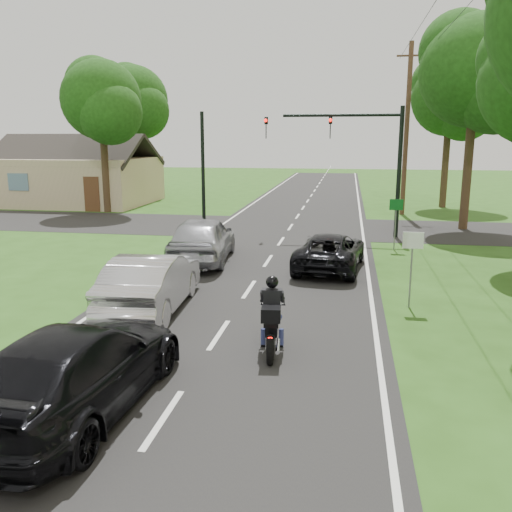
# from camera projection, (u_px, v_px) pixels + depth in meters

# --- Properties ---
(ground) EXTENTS (140.00, 140.00, 0.00)m
(ground) POSITION_uv_depth(u_px,v_px,m) (219.00, 335.00, 12.93)
(ground) COLOR #274C15
(ground) RESTS_ON ground
(road) EXTENTS (8.00, 100.00, 0.01)m
(road) POSITION_uv_depth(u_px,v_px,m) (275.00, 250.00, 22.55)
(road) COLOR black
(road) RESTS_ON ground
(cross_road) EXTENTS (60.00, 7.00, 0.01)m
(cross_road) POSITION_uv_depth(u_px,v_px,m) (290.00, 227.00, 28.33)
(cross_road) COLOR black
(cross_road) RESTS_ON ground
(motorcycle_rider) EXTENTS (0.61, 2.02, 1.74)m
(motorcycle_rider) POSITION_uv_depth(u_px,v_px,m) (272.00, 323.00, 11.75)
(motorcycle_rider) COLOR black
(motorcycle_rider) RESTS_ON ground
(dark_suv) EXTENTS (2.60, 4.82, 1.29)m
(dark_suv) POSITION_uv_depth(u_px,v_px,m) (330.00, 251.00, 19.25)
(dark_suv) COLOR black
(dark_suv) RESTS_ON road
(silver_sedan) EXTENTS (1.93, 4.85, 1.57)m
(silver_sedan) POSITION_uv_depth(u_px,v_px,m) (152.00, 282.00, 14.64)
(silver_sedan) COLOR silver
(silver_sedan) RESTS_ON road
(silver_suv) EXTENTS (2.50, 5.27, 1.74)m
(silver_suv) POSITION_uv_depth(u_px,v_px,m) (202.00, 239.00, 20.35)
(silver_suv) COLOR #9C9DA3
(silver_suv) RESTS_ON road
(dark_car_behind) EXTENTS (2.37, 5.36, 1.53)m
(dark_car_behind) POSITION_uv_depth(u_px,v_px,m) (78.00, 368.00, 9.21)
(dark_car_behind) COLOR black
(dark_car_behind) RESTS_ON road
(traffic_signal) EXTENTS (6.38, 0.44, 6.00)m
(traffic_signal) POSITION_uv_depth(u_px,v_px,m) (359.00, 148.00, 24.96)
(traffic_signal) COLOR black
(traffic_signal) RESTS_ON ground
(signal_pole_far) EXTENTS (0.20, 0.20, 6.00)m
(signal_pole_far) POSITION_uv_depth(u_px,v_px,m) (203.00, 166.00, 30.46)
(signal_pole_far) COLOR black
(signal_pole_far) RESTS_ON ground
(utility_pole_far) EXTENTS (1.60, 0.28, 10.00)m
(utility_pole_far) POSITION_uv_depth(u_px,v_px,m) (407.00, 129.00, 31.99)
(utility_pole_far) COLOR brown
(utility_pole_far) RESTS_ON ground
(sign_white) EXTENTS (0.55, 0.07, 2.12)m
(sign_white) POSITION_uv_depth(u_px,v_px,m) (412.00, 251.00, 14.68)
(sign_white) COLOR slate
(sign_white) RESTS_ON ground
(sign_green) EXTENTS (0.55, 0.07, 2.12)m
(sign_green) POSITION_uv_depth(u_px,v_px,m) (396.00, 212.00, 22.35)
(sign_green) COLOR slate
(sign_green) RESTS_ON ground
(tree_row_d) EXTENTS (5.76, 5.58, 10.45)m
(tree_row_d) POSITION_uv_depth(u_px,v_px,m) (483.00, 77.00, 25.97)
(tree_row_d) COLOR #332316
(tree_row_d) RESTS_ON ground
(tree_row_e) EXTENTS (5.28, 5.12, 9.61)m
(tree_row_e) POSITION_uv_depth(u_px,v_px,m) (455.00, 102.00, 34.72)
(tree_row_e) COLOR #332316
(tree_row_e) RESTS_ON ground
(tree_left_near) EXTENTS (5.12, 4.96, 9.22)m
(tree_left_near) POSITION_uv_depth(u_px,v_px,m) (104.00, 104.00, 32.49)
(tree_left_near) COLOR #332316
(tree_left_near) RESTS_ON ground
(tree_left_far) EXTENTS (5.76, 5.58, 10.14)m
(tree_left_far) POSITION_uv_depth(u_px,v_px,m) (136.00, 104.00, 42.28)
(tree_left_far) COLOR #332316
(tree_left_far) RESTS_ON ground
(house) EXTENTS (10.20, 8.00, 4.84)m
(house) POSITION_uv_depth(u_px,v_px,m) (78.00, 178.00, 38.27)
(house) COLOR tan
(house) RESTS_ON ground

